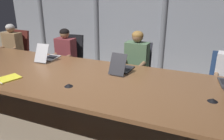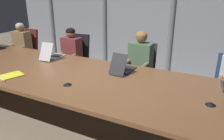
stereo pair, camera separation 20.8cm
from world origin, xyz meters
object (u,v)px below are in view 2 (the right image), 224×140
at_px(office_chair_left_end, 27,57).
at_px(spiral_notepad, 11,76).
at_px(laptop_center, 123,68).
at_px(office_chair_left_mid, 76,66).
at_px(person_left_mid, 69,54).
at_px(conference_mic_left_side, 211,104).
at_px(office_chair_center, 141,78).
at_px(person_center, 138,63).
at_px(conference_mic_right_side, 67,84).
at_px(person_left_end, 19,46).
at_px(laptop_left_mid, 53,55).

bearing_deg(office_chair_left_end, spiral_notepad, 44.49).
height_order(laptop_center, office_chair_left_mid, laptop_center).
distance_m(office_chair_left_mid, person_left_mid, 0.33).
relative_size(office_chair_left_end, conference_mic_left_side, 8.99).
bearing_deg(office_chair_left_mid, office_chair_center, 84.13).
bearing_deg(laptop_center, conference_mic_left_side, -108.99).
bearing_deg(office_chair_left_end, office_chair_center, 92.28).
relative_size(person_left_mid, person_center, 0.95).
bearing_deg(conference_mic_right_side, person_left_end, 150.39).
bearing_deg(spiral_notepad, person_left_end, 155.09).
xyz_separation_m(laptop_center, person_left_mid, (-1.41, 0.58, -0.14)).
distance_m(laptop_left_mid, conference_mic_left_side, 2.61).
xyz_separation_m(office_chair_left_end, office_chair_left_mid, (1.39, 0.00, 0.00)).
bearing_deg(person_left_end, office_chair_left_mid, 96.14).
height_order(office_chair_left_end, person_center, person_center).
distance_m(office_chair_left_end, office_chair_center, 2.78).
bearing_deg(office_chair_left_end, laptop_left_mid, 66.10).
bearing_deg(office_chair_left_mid, laptop_center, 55.79).
bearing_deg(conference_mic_left_side, laptop_left_mid, 168.28).
height_order(office_chair_left_mid, person_left_end, person_left_end).
height_order(office_chair_left_mid, person_center, person_center).
relative_size(person_left_end, conference_mic_left_side, 10.52).
height_order(office_chair_left_mid, spiral_notepad, office_chair_left_mid).
distance_m(laptop_center, office_chair_left_end, 2.89).
height_order(office_chair_left_end, spiral_notepad, office_chair_left_end).
xyz_separation_m(laptop_center, office_chair_left_end, (-2.76, 0.74, -0.42)).
distance_m(office_chair_center, person_left_end, 2.80).
bearing_deg(office_chair_left_mid, person_center, 77.70).
relative_size(office_chair_left_end, conference_mic_right_side, 8.99).
bearing_deg(person_left_end, person_left_mid, 89.25).
bearing_deg(person_center, office_chair_left_end, -90.87).
bearing_deg(laptop_center, person_left_end, 80.97).
distance_m(person_left_mid, conference_mic_right_side, 1.65).
distance_m(person_left_end, person_center, 2.78).
bearing_deg(office_chair_left_end, conference_mic_right_side, 59.75).
height_order(office_chair_left_mid, office_chair_center, office_chair_left_mid).
height_order(laptop_center, office_chair_left_end, laptop_center).
bearing_deg(person_left_end, office_chair_center, 92.69).
height_order(office_chair_center, person_center, person_center).
height_order(office_chair_center, spiral_notepad, office_chair_center).
xyz_separation_m(office_chair_center, conference_mic_left_side, (1.19, -1.22, 0.39)).
bearing_deg(office_chair_left_mid, conference_mic_right_side, 26.60).
distance_m(office_chair_left_mid, person_center, 1.44).
xyz_separation_m(office_chair_left_end, conference_mic_left_side, (3.97, -1.23, 0.38)).
bearing_deg(conference_mic_left_side, conference_mic_right_side, -170.93).
height_order(laptop_left_mid, person_left_end, person_left_end).
bearing_deg(office_chair_center, laptop_left_mid, -68.18).
distance_m(office_chair_center, person_left_mid, 1.47).
xyz_separation_m(person_left_end, person_center, (2.78, 0.01, 0.03)).
bearing_deg(person_left_end, spiral_notepad, 44.55).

